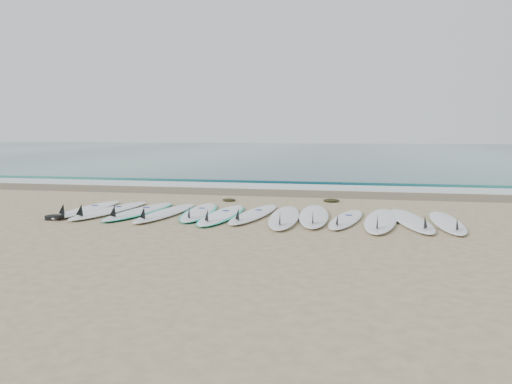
% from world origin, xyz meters
% --- Properties ---
extents(ground, '(120.00, 120.00, 0.00)m').
position_xyz_m(ground, '(0.00, 0.00, 0.00)').
color(ground, tan).
extents(ocean, '(120.00, 55.00, 0.03)m').
position_xyz_m(ocean, '(0.00, 32.50, 0.01)').
color(ocean, '#216062').
rests_on(ocean, ground).
extents(wet_sand_band, '(120.00, 1.80, 0.01)m').
position_xyz_m(wet_sand_band, '(0.00, 4.10, 0.01)').
color(wet_sand_band, brown).
rests_on(wet_sand_band, ground).
extents(foam_band, '(120.00, 1.40, 0.04)m').
position_xyz_m(foam_band, '(0.00, 5.50, 0.02)').
color(foam_band, silver).
rests_on(foam_band, ground).
extents(wave_crest, '(120.00, 1.00, 0.10)m').
position_xyz_m(wave_crest, '(0.00, 7.00, 0.05)').
color(wave_crest, '#216062').
rests_on(wave_crest, ground).
extents(surfboard_0, '(0.60, 2.63, 0.34)m').
position_xyz_m(surfboard_0, '(-3.75, -0.08, 0.06)').
color(surfboard_0, white).
rests_on(surfboard_0, ground).
extents(surfboard_1, '(0.94, 2.77, 0.35)m').
position_xyz_m(surfboard_1, '(-3.19, -0.15, 0.06)').
color(surfboard_1, white).
rests_on(surfboard_1, ground).
extents(surfboard_2, '(0.97, 2.74, 0.34)m').
position_xyz_m(surfboard_2, '(-2.51, -0.08, 0.05)').
color(surfboard_2, silver).
rests_on(surfboard_2, ground).
extents(surfboard_3, '(0.79, 2.69, 0.34)m').
position_xyz_m(surfboard_3, '(-1.88, -0.20, 0.06)').
color(surfboard_3, white).
rests_on(surfboard_3, ground).
extents(surfboard_4, '(0.88, 2.63, 0.33)m').
position_xyz_m(surfboard_4, '(-1.22, 0.10, 0.05)').
color(surfboard_4, white).
rests_on(surfboard_4, ground).
extents(surfboard_5, '(0.72, 2.69, 0.34)m').
position_xyz_m(surfboard_5, '(-0.64, -0.18, 0.05)').
color(surfboard_5, white).
rests_on(surfboard_5, ground).
extents(surfboard_6, '(0.89, 2.73, 0.34)m').
position_xyz_m(surfboard_6, '(-0.01, 0.01, 0.06)').
color(surfboard_6, white).
rests_on(surfboard_6, ground).
extents(surfboard_7, '(0.77, 2.87, 0.36)m').
position_xyz_m(surfboard_7, '(0.67, -0.25, 0.06)').
color(surfboard_7, white).
rests_on(surfboard_7, ground).
extents(surfboard_8, '(0.78, 2.91, 0.37)m').
position_xyz_m(surfboard_8, '(1.24, 0.04, 0.06)').
color(surfboard_8, white).
rests_on(surfboard_8, ground).
extents(surfboard_9, '(0.89, 2.45, 0.31)m').
position_xyz_m(surfboard_9, '(1.88, -0.18, 0.05)').
color(surfboard_9, white).
rests_on(surfboard_9, ground).
extents(surfboard_10, '(0.90, 2.93, 0.37)m').
position_xyz_m(surfboard_10, '(2.55, -0.24, 0.06)').
color(surfboard_10, white).
rests_on(surfboard_10, ground).
extents(surfboard_11, '(0.95, 2.79, 0.35)m').
position_xyz_m(surfboard_11, '(3.13, -0.11, 0.06)').
color(surfboard_11, white).
rests_on(surfboard_11, ground).
extents(surfboard_12, '(0.55, 2.54, 0.32)m').
position_xyz_m(surfboard_12, '(3.78, -0.18, 0.06)').
color(surfboard_12, white).
rests_on(surfboard_12, ground).
extents(seaweed_near, '(0.35, 0.27, 0.07)m').
position_xyz_m(seaweed_near, '(-1.09, 2.14, 0.03)').
color(seaweed_near, black).
rests_on(seaweed_near, ground).
extents(seaweed_far, '(0.41, 0.32, 0.08)m').
position_xyz_m(seaweed_far, '(1.47, 2.51, 0.04)').
color(seaweed_far, black).
rests_on(seaweed_far, ground).
extents(leash_coil, '(0.46, 0.36, 0.11)m').
position_xyz_m(leash_coil, '(-3.86, -1.12, 0.05)').
color(leash_coil, black).
rests_on(leash_coil, ground).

